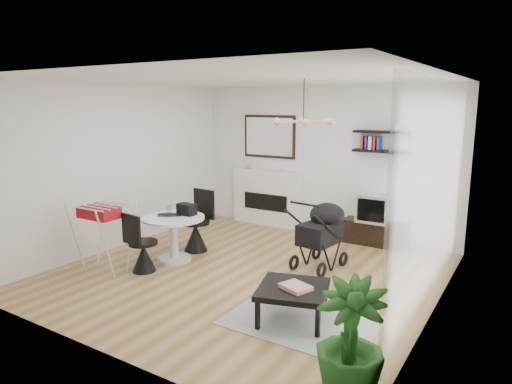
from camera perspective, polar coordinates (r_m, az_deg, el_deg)
The scene contains 25 objects.
floor at distance 6.61m, azimuth -1.15°, elevation -10.13°, with size 5.00×5.00×0.00m, color olive.
ceiling at distance 6.17m, azimuth -1.25°, elevation 13.95°, with size 5.00×5.00×0.00m, color white.
wall_back at distance 8.43m, azimuth 8.20°, elevation 3.88°, with size 5.00×5.00×0.00m, color white.
wall_left at distance 7.89m, azimuth -16.58°, elevation 3.04°, with size 5.00×5.00×0.00m, color white.
wall_right at distance 5.32m, azimuth 21.91°, elevation -1.01°, with size 5.00×5.00×0.00m, color white.
sheer_curtain at distance 5.53m, azimuth 21.27°, elevation -0.53°, with size 0.04×3.60×2.60m, color white.
fireplace at distance 8.96m, azimuth 1.45°, elevation 0.12°, with size 1.50×0.17×2.16m.
shelf_lower at distance 7.89m, azimuth 15.25°, elevation 4.95°, with size 0.90×0.25×0.04m, color black.
shelf_upper at distance 7.87m, azimuth 15.37°, elevation 7.26°, with size 0.90×0.25×0.04m, color black.
pendant_lamp at distance 6.08m, azimuth 5.94°, elevation 8.75°, with size 0.90×0.90×0.10m, color tan, non-canonical shape.
tv_console at distance 8.09m, azimuth 14.61°, elevation -4.98°, with size 1.08×0.38×0.40m, color black.
crt_tv at distance 7.98m, azimuth 14.66°, elevation -1.94°, with size 0.54×0.47×0.47m.
dining_table at distance 7.09m, azimuth -10.24°, elevation -4.93°, with size 0.95×0.95×0.69m.
laptop at distance 7.05m, azimuth -10.78°, elevation -2.93°, with size 0.37×0.24×0.03m, color black.
black_bag at distance 7.11m, azimuth -8.66°, elevation -2.14°, with size 0.29×0.17×0.17m, color black.
newspaper at distance 6.81m, azimuth -9.71°, elevation -3.47°, with size 0.33×0.27×0.01m, color silver.
drinking_glass at distance 7.29m, azimuth -10.87°, elevation -2.13°, with size 0.07×0.07×0.11m, color white.
chair_far at distance 7.55m, azimuth -7.46°, elevation -4.97°, with size 0.47×0.49×1.00m.
chair_near at distance 6.78m, azimuth -14.00°, elevation -7.42°, with size 0.42×0.44×0.88m.
drying_rack at distance 6.91m, azimuth -18.50°, elevation -5.24°, with size 0.67×0.63×0.98m.
stroller at distance 6.81m, azimuth 8.21°, elevation -5.56°, with size 0.64×0.91×1.06m.
rug at distance 5.30m, azimuth 5.76°, elevation -15.72°, with size 1.62×1.17×0.01m, color #989898.
coffee_table at distance 5.18m, azimuth 4.65°, elevation -12.16°, with size 0.93×0.93×0.39m.
magazines at distance 5.10m, azimuth 4.97°, elevation -11.74°, with size 0.31×0.25×0.04m, color #D74335.
potted_plant at distance 3.95m, azimuth 11.65°, elevation -17.71°, with size 0.57×0.57×1.01m, color #1C5117.
Camera 1 is at (3.39, -5.15, 2.39)m, focal length 32.00 mm.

